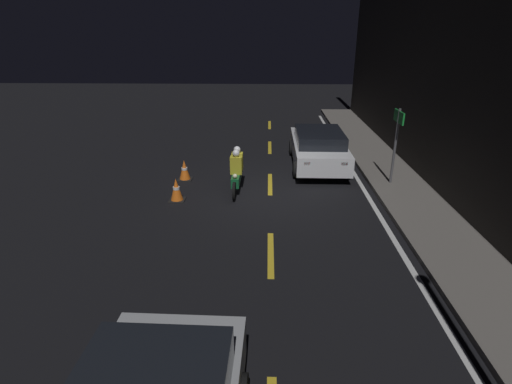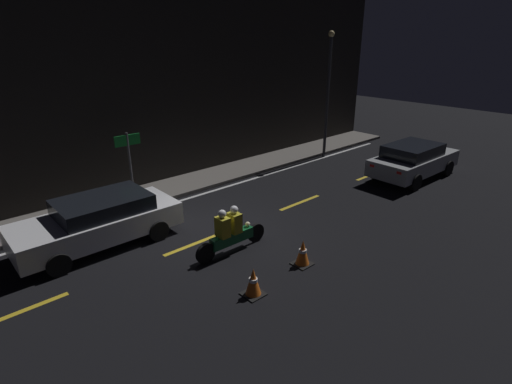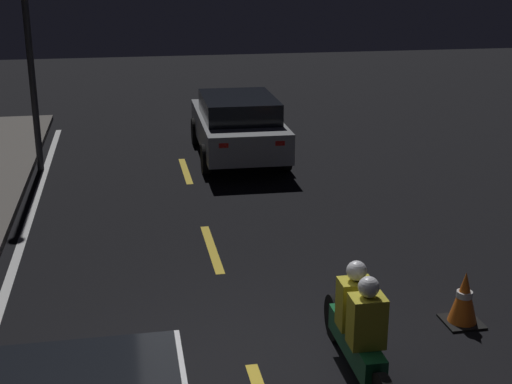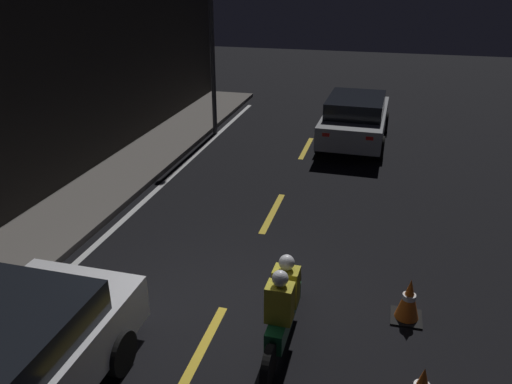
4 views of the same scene
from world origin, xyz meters
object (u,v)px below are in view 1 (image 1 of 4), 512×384
Objects in this scene: sedan_white at (318,147)px; traffic_cone_mid at (176,190)px; traffic_cone_near at (185,170)px; shop_sign at (397,132)px; motorcycle at (237,170)px.

traffic_cone_mid is at bearing 127.01° from sedan_white.
shop_sign is at bearing 86.25° from traffic_cone_near.
traffic_cone_mid is at bearing -59.15° from motorcycle.
shop_sign is at bearing -133.51° from sedan_white.
motorcycle reaches higher than traffic_cone_near.
sedan_white is 4.98m from traffic_cone_near.
traffic_cone_mid is (1.01, -1.73, -0.28)m from motorcycle.
sedan_white reaches higher than traffic_cone_near.
sedan_white is 6.42× the size of traffic_cone_near.
motorcycle is 3.34× the size of traffic_cone_near.
shop_sign is (-0.36, 4.99, 1.20)m from motorcycle.
shop_sign is (0.45, 6.84, 1.49)m from traffic_cone_near.
traffic_cone_mid is 7.02m from shop_sign.
sedan_white is at bearing 108.89° from traffic_cone_near.
traffic_cone_near is 7.01m from shop_sign.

